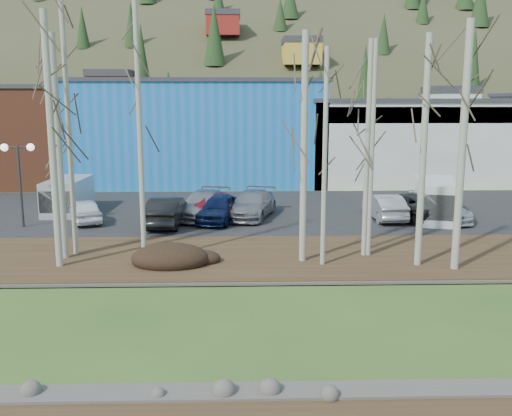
{
  "coord_description": "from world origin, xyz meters",
  "views": [
    {
      "loc": [
        -2.58,
        -9.01,
        6.66
      ],
      "look_at": [
        -1.95,
        12.99,
        2.5
      ],
      "focal_mm": 40.0,
      "sensor_mm": 36.0,
      "label": 1
    }
  ],
  "objects_px": {
    "car_3": "(251,204)",
    "car_4": "(219,209)",
    "car_6": "(407,205)",
    "car_7": "(440,208)",
    "car_8": "(203,205)",
    "street_lamp": "(19,162)",
    "van_white": "(436,201)",
    "car_2": "(219,204)",
    "car_5": "(384,207)",
    "car_1": "(167,211)",
    "van_grey": "(67,196)",
    "car_0": "(85,210)"
  },
  "relations": [
    {
      "from": "car_3",
      "to": "car_4",
      "type": "bearing_deg",
      "value": -130.85
    },
    {
      "from": "car_6",
      "to": "car_7",
      "type": "height_order",
      "value": "car_6"
    },
    {
      "from": "car_8",
      "to": "car_6",
      "type": "bearing_deg",
      "value": 13.43
    },
    {
      "from": "street_lamp",
      "to": "van_white",
      "type": "relative_size",
      "value": 0.82
    },
    {
      "from": "car_2",
      "to": "car_7",
      "type": "bearing_deg",
      "value": -177.49
    },
    {
      "from": "car_8",
      "to": "car_5",
      "type": "bearing_deg",
      "value": 11.48
    },
    {
      "from": "car_2",
      "to": "car_8",
      "type": "distance_m",
      "value": 0.96
    },
    {
      "from": "car_1",
      "to": "van_grey",
      "type": "relative_size",
      "value": 1.02
    },
    {
      "from": "car_6",
      "to": "car_1",
      "type": "bearing_deg",
      "value": -18.9
    },
    {
      "from": "car_0",
      "to": "car_8",
      "type": "height_order",
      "value": "car_8"
    },
    {
      "from": "car_1",
      "to": "car_7",
      "type": "relative_size",
      "value": 0.98
    },
    {
      "from": "street_lamp",
      "to": "van_grey",
      "type": "bearing_deg",
      "value": 65.61
    },
    {
      "from": "car_1",
      "to": "car_7",
      "type": "height_order",
      "value": "car_1"
    },
    {
      "from": "street_lamp",
      "to": "van_grey",
      "type": "xyz_separation_m",
      "value": [
        1.21,
        3.76,
        -2.43
      ]
    },
    {
      "from": "car_1",
      "to": "street_lamp",
      "type": "bearing_deg",
      "value": 5.58
    },
    {
      "from": "car_0",
      "to": "street_lamp",
      "type": "bearing_deg",
      "value": -0.88
    },
    {
      "from": "car_0",
      "to": "car_1",
      "type": "xyz_separation_m",
      "value": [
        4.58,
        -0.92,
        0.12
      ]
    },
    {
      "from": "car_4",
      "to": "van_grey",
      "type": "xyz_separation_m",
      "value": [
        -9.01,
        2.79,
        0.26
      ]
    },
    {
      "from": "van_grey",
      "to": "car_7",
      "type": "bearing_deg",
      "value": -5.77
    },
    {
      "from": "van_grey",
      "to": "car_5",
      "type": "bearing_deg",
      "value": -6.11
    },
    {
      "from": "car_6",
      "to": "car_8",
      "type": "bearing_deg",
      "value": -27.72
    },
    {
      "from": "car_0",
      "to": "car_7",
      "type": "distance_m",
      "value": 19.49
    },
    {
      "from": "car_4",
      "to": "car_6",
      "type": "bearing_deg",
      "value": 17.64
    },
    {
      "from": "car_4",
      "to": "car_7",
      "type": "height_order",
      "value": "car_4"
    },
    {
      "from": "car_2",
      "to": "car_5",
      "type": "height_order",
      "value": "car_5"
    },
    {
      "from": "car_7",
      "to": "van_grey",
      "type": "xyz_separation_m",
      "value": [
        -21.23,
        2.62,
        0.3
      ]
    },
    {
      "from": "car_8",
      "to": "car_0",
      "type": "bearing_deg",
      "value": -154.96
    },
    {
      "from": "car_1",
      "to": "van_white",
      "type": "xyz_separation_m",
      "value": [
        14.68,
        0.95,
        0.32
      ]
    },
    {
      "from": "car_3",
      "to": "van_white",
      "type": "distance_m",
      "value": 10.25
    },
    {
      "from": "car_6",
      "to": "van_white",
      "type": "height_order",
      "value": "van_white"
    },
    {
      "from": "car_4",
      "to": "van_white",
      "type": "xyz_separation_m",
      "value": [
        11.99,
        0.16,
        0.36
      ]
    },
    {
      "from": "street_lamp",
      "to": "car_5",
      "type": "relative_size",
      "value": 1.01
    },
    {
      "from": "car_1",
      "to": "car_0",
      "type": "bearing_deg",
      "value": -7.22
    },
    {
      "from": "car_0",
      "to": "car_4",
      "type": "xyz_separation_m",
      "value": [
        7.28,
        -0.14,
        0.08
      ]
    },
    {
      "from": "car_7",
      "to": "van_white",
      "type": "relative_size",
      "value": 0.89
    },
    {
      "from": "car_1",
      "to": "car_4",
      "type": "xyz_separation_m",
      "value": [
        2.7,
        0.78,
        -0.04
      ]
    },
    {
      "from": "van_white",
      "to": "car_2",
      "type": "bearing_deg",
      "value": -173.02
    },
    {
      "from": "car_2",
      "to": "street_lamp",
      "type": "bearing_deg",
      "value": 23.47
    },
    {
      "from": "street_lamp",
      "to": "van_grey",
      "type": "relative_size",
      "value": 0.95
    },
    {
      "from": "car_1",
      "to": "car_2",
      "type": "relative_size",
      "value": 0.96
    },
    {
      "from": "car_1",
      "to": "car_5",
      "type": "height_order",
      "value": "car_1"
    },
    {
      "from": "car_3",
      "to": "van_white",
      "type": "xyz_separation_m",
      "value": [
        10.19,
        -1.02,
        0.35
      ]
    },
    {
      "from": "car_3",
      "to": "car_7",
      "type": "distance_m",
      "value": 10.47
    },
    {
      "from": "car_6",
      "to": "van_white",
      "type": "relative_size",
      "value": 0.98
    },
    {
      "from": "van_grey",
      "to": "street_lamp",
      "type": "bearing_deg",
      "value": -106.54
    },
    {
      "from": "street_lamp",
      "to": "car_1",
      "type": "bearing_deg",
      "value": -5.19
    },
    {
      "from": "car_7",
      "to": "car_8",
      "type": "height_order",
      "value": "car_8"
    },
    {
      "from": "car_3",
      "to": "car_5",
      "type": "relative_size",
      "value": 1.19
    },
    {
      "from": "car_5",
      "to": "car_0",
      "type": "bearing_deg",
      "value": -1.69
    },
    {
      "from": "car_8",
      "to": "car_7",
      "type": "bearing_deg",
      "value": 11.3
    }
  ]
}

